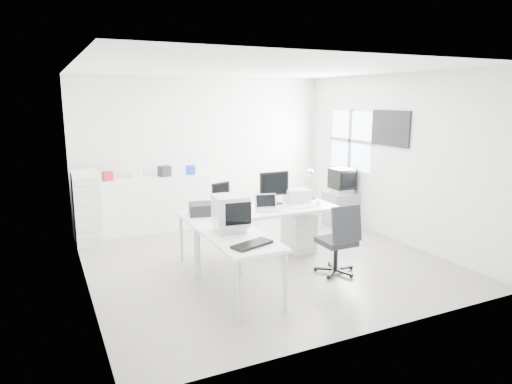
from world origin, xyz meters
name	(u,v)px	position (x,y,z in m)	size (l,w,h in m)	color
floor	(262,259)	(0.00, 0.00, 0.00)	(5.00, 5.00, 0.01)	#B0AD9E
ceiling	(262,69)	(0.00, 0.00, 2.80)	(5.00, 5.00, 0.01)	white
back_wall	(205,150)	(0.00, 2.50, 1.40)	(5.00, 0.02, 2.80)	silver
left_wall	(80,181)	(-2.50, 0.00, 1.40)	(0.02, 5.00, 2.80)	silver
right_wall	(394,158)	(2.50, 0.00, 1.40)	(0.02, 5.00, 2.80)	silver
window	(350,141)	(2.48, 1.20, 1.60)	(0.02, 1.20, 1.10)	white
wall_picture	(390,128)	(2.47, 0.10, 1.90)	(0.04, 0.90, 0.60)	black
main_desk	(261,233)	(0.03, 0.07, 0.38)	(2.40, 0.80, 0.75)	white
side_desk	(238,266)	(-0.82, -1.03, 0.38)	(0.70, 1.40, 0.75)	white
drawer_pedestal	(299,232)	(0.73, 0.12, 0.30)	(0.40, 0.50, 0.60)	white
inkjet_printer	(205,209)	(-0.82, 0.17, 0.83)	(0.46, 0.35, 0.16)	black
lcd_monitor_small	(221,197)	(-0.52, 0.32, 0.95)	(0.33, 0.19, 0.41)	black
lcd_monitor_large	(274,188)	(0.38, 0.32, 1.01)	(0.49, 0.20, 0.51)	black
laptop	(267,203)	(0.08, -0.03, 0.87)	(0.35, 0.36, 0.23)	#B7B7BA
white_keyboard	(303,207)	(0.68, -0.08, 0.76)	(0.39, 0.12, 0.02)	white
white_mouse	(318,203)	(0.98, -0.03, 0.78)	(0.07, 0.07, 0.07)	white
laser_printer	(297,195)	(0.78, 0.29, 0.86)	(0.37, 0.32, 0.21)	silver
desk_lamp	(313,184)	(1.13, 0.37, 1.01)	(0.17, 0.17, 0.52)	silver
crt_monitor	(230,214)	(-0.82, -0.78, 0.97)	(0.39, 0.39, 0.45)	#B7B7BA
black_keyboard	(252,244)	(-0.82, -1.43, 0.77)	(0.50, 0.20, 0.03)	black
office_chair	(336,238)	(0.68, -0.96, 0.51)	(0.59, 0.59, 1.01)	#27292C
tv_cabinet	(341,209)	(2.22, 1.06, 0.32)	(0.58, 0.48, 0.63)	slate
crt_tv	(342,181)	(2.22, 1.06, 0.86)	(0.50, 0.48, 0.45)	black
sideboard	(155,204)	(-1.08, 2.24, 0.50)	(1.99, 0.50, 0.99)	white
clutter_box_a	(108,176)	(-1.88, 2.24, 1.07)	(0.16, 0.14, 0.16)	#AD1828
clutter_box_b	(137,174)	(-1.38, 2.24, 1.07)	(0.16, 0.14, 0.16)	white
clutter_box_c	(164,171)	(-0.88, 2.24, 1.09)	(0.19, 0.17, 0.19)	black
clutter_box_d	(191,170)	(-0.38, 2.24, 1.08)	(0.17, 0.15, 0.17)	#1948AF
clutter_bottle	(89,175)	(-2.18, 2.28, 1.10)	(0.07, 0.07, 0.22)	white
filing_cabinet	(87,208)	(-2.28, 1.95, 0.61)	(0.43, 0.51, 1.22)	white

